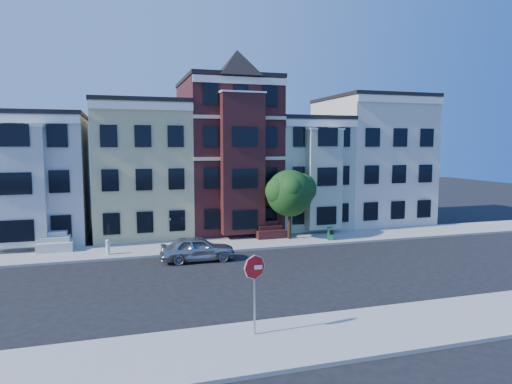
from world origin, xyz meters
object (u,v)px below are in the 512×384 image
object	(u,v)px
parked_car	(198,249)
fire_hydrant	(108,248)
street_tree	(290,196)
newspaper_box	(330,234)
stop_sign	(255,290)

from	to	relation	value
parked_car	fire_hydrant	xyz separation A→B (m)	(-5.22, 2.66, -0.23)
street_tree	fire_hydrant	world-z (taller)	street_tree
parked_car	newspaper_box	world-z (taller)	parked_car
street_tree	fire_hydrant	xyz separation A→B (m)	(-12.65, -1.18, -2.75)
street_tree	stop_sign	bearing A→B (deg)	-115.38
parked_car	stop_sign	xyz separation A→B (m)	(0.09, -11.63, 1.06)
stop_sign	fire_hydrant	bearing A→B (deg)	114.68
newspaper_box	fire_hydrant	size ratio (longest dim) A/B	1.22
fire_hydrant	stop_sign	size ratio (longest dim) A/B	0.23
newspaper_box	fire_hydrant	world-z (taller)	newspaper_box
stop_sign	parked_car	bearing A→B (deg)	94.75
newspaper_box	stop_sign	size ratio (longest dim) A/B	0.28
fire_hydrant	stop_sign	bearing A→B (deg)	-69.62
parked_car	fire_hydrant	distance (m)	5.86
newspaper_box	fire_hydrant	xyz separation A→B (m)	(-15.33, 0.09, -0.08)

